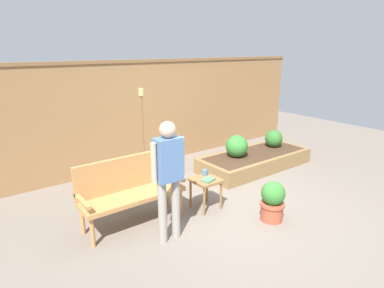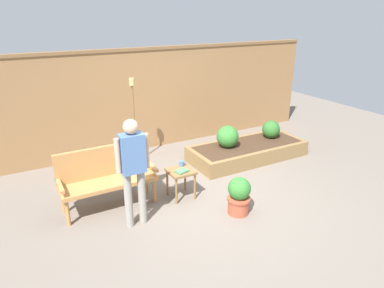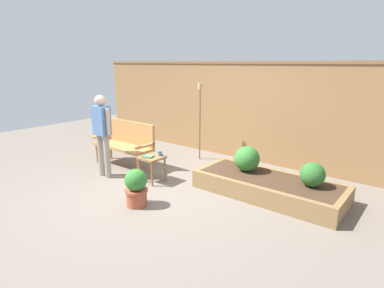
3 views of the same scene
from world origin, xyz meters
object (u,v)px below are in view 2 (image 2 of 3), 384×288
potted_boxwood (239,195)px  tiki_torch (133,106)px  book_on_table (182,171)px  garden_bench (106,173)px  shrub_near_bench (228,137)px  cup_on_table (182,163)px  side_table (181,175)px  shrub_far_corner (271,129)px  person_by_bench (133,164)px

potted_boxwood → tiki_torch: (-0.68, 2.49, 0.86)m
book_on_table → tiki_torch: tiki_torch is taller
garden_bench → book_on_table: (1.08, -0.40, -0.05)m
potted_boxwood → garden_bench: bearing=144.2°
tiki_torch → shrub_near_bench: bearing=-25.9°
potted_boxwood → cup_on_table: bearing=114.4°
side_table → shrub_far_corner: bearing=18.1°
cup_on_table → book_on_table: size_ratio=0.61×
side_table → shrub_near_bench: 1.71m
side_table → potted_boxwood: size_ratio=0.82×
tiki_torch → cup_on_table: bearing=-80.9°
person_by_bench → garden_bench: bearing=105.6°
side_table → cup_on_table: bearing=56.5°
garden_bench → book_on_table: garden_bench is taller
garden_bench → shrub_near_bench: 2.63m
shrub_near_bench → person_by_bench: size_ratio=0.28×
shrub_near_bench → person_by_bench: 2.71m
cup_on_table → shrub_far_corner: 2.61m
cup_on_table → tiki_torch: tiki_torch is taller
book_on_table → person_by_bench: (-0.89, -0.30, 0.44)m
side_table → tiki_torch: 1.82m
cup_on_table → tiki_torch: (-0.24, 1.51, 0.63)m
book_on_table → shrub_far_corner: (2.61, 0.92, -0.01)m
garden_bench → shrub_far_corner: garden_bench is taller
garden_bench → side_table: garden_bench is taller
garden_bench → book_on_table: bearing=-20.2°
shrub_near_bench → tiki_torch: 1.92m
cup_on_table → book_on_table: (-0.11, -0.20, -0.03)m
book_on_table → cup_on_table: bearing=47.2°
garden_bench → shrub_far_corner: bearing=8.0°
potted_boxwood → shrub_far_corner: bearing=39.4°
side_table → potted_boxwood: 1.01m
cup_on_table → book_on_table: cup_on_table is taller
shrub_far_corner → person_by_bench: 3.73m
cup_on_table → shrub_near_bench: bearing=27.3°
tiki_torch → person_by_bench: tiki_torch is taller
potted_boxwood → tiki_torch: 2.72m
book_on_table → shrub_far_corner: size_ratio=0.51×
garden_bench → person_by_bench: size_ratio=0.92×
garden_bench → person_by_bench: (0.20, -0.70, 0.39)m
side_table → shrub_near_bench: size_ratio=1.10×
garden_bench → cup_on_table: (1.19, -0.20, -0.02)m
cup_on_table → person_by_bench: 1.18m
shrub_near_bench → potted_boxwood: bearing=-119.2°
potted_boxwood → shrub_far_corner: size_ratio=1.56×
cup_on_table → side_table: bearing=-123.5°
cup_on_table → shrub_far_corner: size_ratio=0.31×
book_on_table → tiki_torch: bearing=79.1°
shrub_far_corner → shrub_near_bench: bearing=180.0°
cup_on_table → garden_bench: bearing=170.7°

